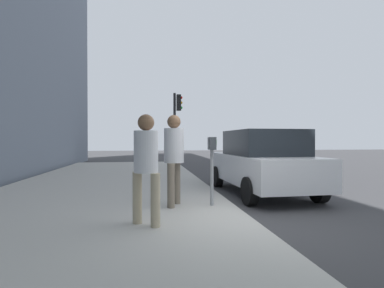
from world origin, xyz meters
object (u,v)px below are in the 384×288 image
Objects in this scene: pedestrian_bystander at (146,160)px; parked_sedan_near at (262,162)px; parking_meter at (212,156)px; traffic_signal at (177,118)px; pedestrian_at_meter at (174,151)px.

parked_sedan_near is (3.20, -3.17, -0.29)m from pedestrian_bystander.
parking_meter is at bearing -4.94° from pedestrian_bystander.
pedestrian_at_meter is at bearing 174.12° from traffic_signal.
traffic_signal is (6.29, 1.77, 1.68)m from parked_sedan_near.
traffic_signal reaches higher than parking_meter.
parked_sedan_near reaches higher than parking_meter.
parked_sedan_near is (1.84, -2.61, -0.37)m from pedestrian_at_meter.
parking_meter is 0.79m from pedestrian_at_meter.
parking_meter is 0.39× the size of traffic_signal.
pedestrian_bystander is (-1.36, 0.56, -0.08)m from pedestrian_at_meter.
traffic_signal is (9.49, -1.40, 1.39)m from pedestrian_bystander.
pedestrian_at_meter is at bearing 19.22° from pedestrian_bystander.
parked_sedan_near is at bearing -3.11° from pedestrian_bystander.
pedestrian_at_meter is 0.42× the size of parked_sedan_near.
traffic_signal reaches higher than parked_sedan_near.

